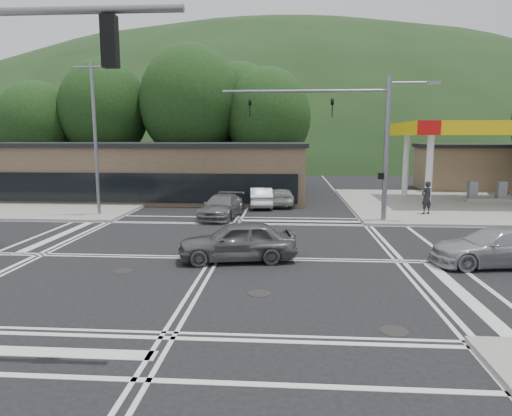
# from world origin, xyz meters

# --- Properties ---
(ground) EXTENTS (120.00, 120.00, 0.00)m
(ground) POSITION_xyz_m (0.00, 0.00, 0.00)
(ground) COLOR black
(ground) RESTS_ON ground
(sidewalk_ne) EXTENTS (16.00, 16.00, 0.15)m
(sidewalk_ne) POSITION_xyz_m (15.00, 15.00, 0.07)
(sidewalk_ne) COLOR gray
(sidewalk_ne) RESTS_ON ground
(sidewalk_nw) EXTENTS (16.00, 16.00, 0.15)m
(sidewalk_nw) POSITION_xyz_m (-15.00, 15.00, 0.07)
(sidewalk_nw) COLOR gray
(sidewalk_nw) RESTS_ON ground
(gas_station_canopy) EXTENTS (12.32, 8.34, 5.75)m
(gas_station_canopy) POSITION_xyz_m (16.99, 15.99, 5.04)
(gas_station_canopy) COLOR silver
(gas_station_canopy) RESTS_ON ground
(convenience_store) EXTENTS (10.00, 6.00, 3.80)m
(convenience_store) POSITION_xyz_m (20.00, 25.00, 1.90)
(convenience_store) COLOR #846B4F
(convenience_store) RESTS_ON ground
(commercial_row) EXTENTS (24.00, 8.00, 4.00)m
(commercial_row) POSITION_xyz_m (-8.00, 17.00, 2.00)
(commercial_row) COLOR brown
(commercial_row) RESTS_ON ground
(hill_north) EXTENTS (252.00, 126.00, 140.00)m
(hill_north) POSITION_xyz_m (0.00, 90.00, 0.00)
(hill_north) COLOR #1F3518
(hill_north) RESTS_ON ground
(tree_n_a) EXTENTS (8.00, 8.00, 11.75)m
(tree_n_a) POSITION_xyz_m (-14.00, 24.00, 7.14)
(tree_n_a) COLOR #382619
(tree_n_a) RESTS_ON ground
(tree_n_b) EXTENTS (9.00, 9.00, 12.98)m
(tree_n_b) POSITION_xyz_m (-6.00, 24.00, 7.79)
(tree_n_b) COLOR #382619
(tree_n_b) RESTS_ON ground
(tree_n_c) EXTENTS (7.60, 7.60, 10.87)m
(tree_n_c) POSITION_xyz_m (1.00, 24.00, 6.49)
(tree_n_c) COLOR #382619
(tree_n_c) RESTS_ON ground
(tree_n_d) EXTENTS (6.80, 6.80, 9.76)m
(tree_n_d) POSITION_xyz_m (-20.00, 23.00, 5.84)
(tree_n_d) COLOR #382619
(tree_n_d) RESTS_ON ground
(tree_n_e) EXTENTS (8.40, 8.40, 11.98)m
(tree_n_e) POSITION_xyz_m (-2.00, 28.00, 7.14)
(tree_n_e) COLOR #382619
(tree_n_e) RESTS_ON ground
(streetlight_nw) EXTENTS (2.50, 0.25, 9.00)m
(streetlight_nw) POSITION_xyz_m (-8.44, 9.00, 5.05)
(streetlight_nw) COLOR slate
(streetlight_nw) RESTS_ON ground
(signal_mast_ne) EXTENTS (11.65, 0.30, 8.00)m
(signal_mast_ne) POSITION_xyz_m (6.95, 8.20, 5.07)
(signal_mast_ne) COLOR slate
(signal_mast_ne) RESTS_ON ground
(car_grey_center) EXTENTS (4.77, 2.57, 1.54)m
(car_grey_center) POSITION_xyz_m (0.91, -0.30, 0.77)
(car_grey_center) COLOR #56595B
(car_grey_center) RESTS_ON ground
(car_silver_east) EXTENTS (5.00, 2.49, 1.39)m
(car_silver_east) POSITION_xyz_m (10.57, -0.30, 0.70)
(car_silver_east) COLOR #97999E
(car_silver_east) RESTS_ON ground
(car_queue_a) EXTENTS (1.86, 4.29, 1.37)m
(car_queue_a) POSITION_xyz_m (1.00, 13.42, 0.69)
(car_queue_a) COLOR silver
(car_queue_a) RESTS_ON ground
(car_queue_b) EXTENTS (2.16, 5.02, 1.69)m
(car_queue_b) POSITION_xyz_m (2.35, 14.48, 0.84)
(car_queue_b) COLOR silver
(car_queue_b) RESTS_ON ground
(car_northbound) EXTENTS (2.56, 4.91, 1.36)m
(car_northbound) POSITION_xyz_m (-1.04, 9.00, 0.68)
(car_northbound) COLOR #5C5D60
(car_northbound) RESTS_ON ground
(pedestrian) EXTENTS (0.86, 0.75, 1.97)m
(pedestrian) POSITION_xyz_m (11.15, 10.40, 1.14)
(pedestrian) COLOR black
(pedestrian) RESTS_ON sidewalk_ne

